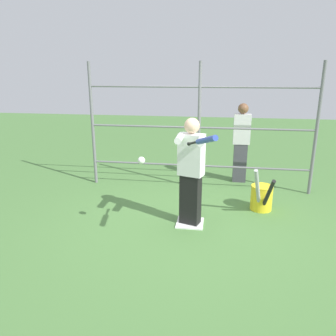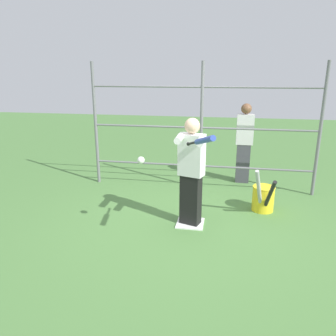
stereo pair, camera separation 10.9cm
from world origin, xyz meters
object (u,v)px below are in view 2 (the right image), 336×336
at_px(softball_in_flight, 141,160).
at_px(bystander_behind_fence, 244,142).
at_px(baseball_bat_swinging, 202,141).
at_px(batter, 191,169).
at_px(bat_bucket, 263,198).

distance_m(softball_in_flight, bystander_behind_fence, 3.00).
relative_size(baseball_bat_swinging, softball_in_flight, 7.86).
height_order(batter, bat_bucket, batter).
xyz_separation_m(baseball_bat_swinging, bat_bucket, (-0.90, -1.54, -1.23)).
height_order(baseball_bat_swinging, softball_in_flight, baseball_bat_swinging).
distance_m(bat_bucket, bystander_behind_fence, 1.59).
bearing_deg(softball_in_flight, baseball_bat_swinging, 156.07).
xyz_separation_m(bat_bucket, bystander_behind_fence, (0.28, -1.44, 0.61)).
distance_m(baseball_bat_swinging, bystander_behind_fence, 3.11).
xyz_separation_m(batter, bat_bucket, (-1.11, -0.70, -0.63)).
bearing_deg(softball_in_flight, bat_bucket, -145.37).
distance_m(baseball_bat_swinging, bat_bucket, 2.17).
distance_m(baseball_bat_swinging, softball_in_flight, 0.96).
relative_size(bat_bucket, bystander_behind_fence, 0.50).
bearing_deg(baseball_bat_swinging, softball_in_flight, -23.93).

